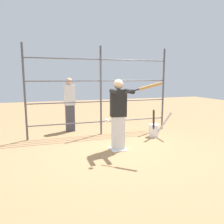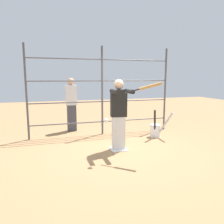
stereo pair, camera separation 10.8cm
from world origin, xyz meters
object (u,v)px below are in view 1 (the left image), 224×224
softball_in_flight (107,121)px  bystander_behind_fence (70,104)px  batter (118,112)px  baseball_bat_swinging (147,87)px  bat_bucket (155,129)px

softball_in_flight → bystander_behind_fence: 3.02m
batter → baseball_bat_swinging: size_ratio=2.49×
softball_in_flight → bat_bucket: 2.54m
softball_in_flight → bat_bucket: size_ratio=0.11×
batter → baseball_bat_swinging: (-0.40, 0.72, 0.65)m
batter → softball_in_flight: size_ratio=18.25×
batter → softball_in_flight: bearing=53.2°
batter → bat_bucket: bearing=-151.6°
softball_in_flight → baseball_bat_swinging: bearing=177.7°
bat_bucket → bystander_behind_fence: bearing=-33.2°
batter → bystander_behind_fence: 2.48m
batter → softball_in_flight: 0.85m
softball_in_flight → bat_bucket: (-1.96, -1.46, -0.68)m
bystander_behind_fence → baseball_bat_swinging: bearing=112.9°
bat_bucket → batter: bearing=28.4°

